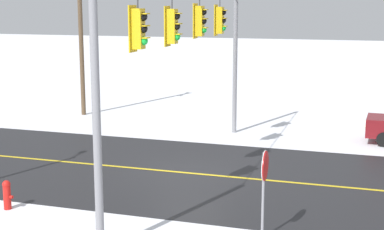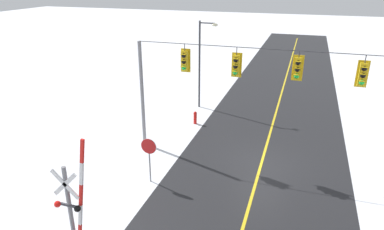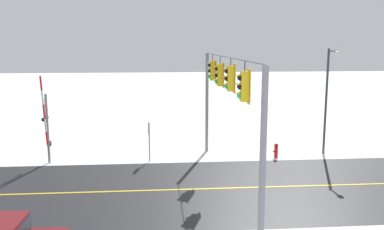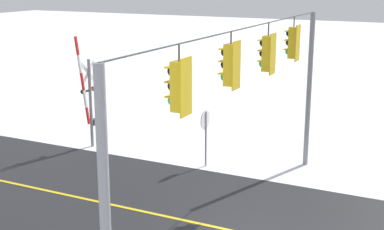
% 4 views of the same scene
% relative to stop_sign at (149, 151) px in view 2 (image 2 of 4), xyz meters
% --- Properties ---
extents(ground_plane, '(160.00, 160.00, 0.00)m').
position_rel_stop_sign_xyz_m(ground_plane, '(4.98, 3.62, -1.71)').
color(ground_plane, white).
extents(road_asphalt, '(9.00, 80.00, 0.01)m').
position_rel_stop_sign_xyz_m(road_asphalt, '(4.98, 9.62, -1.71)').
color(road_asphalt, black).
rests_on(road_asphalt, ground).
extents(lane_centre_line, '(0.14, 72.00, 0.01)m').
position_rel_stop_sign_xyz_m(lane_centre_line, '(4.98, 9.62, -1.70)').
color(lane_centre_line, gold).
rests_on(lane_centre_line, ground).
extents(signal_span, '(14.20, 0.47, 6.22)m').
position_rel_stop_sign_xyz_m(signal_span, '(4.90, 3.61, 2.68)').
color(signal_span, gray).
rests_on(signal_span, ground).
extents(stop_sign, '(0.80, 0.09, 2.35)m').
position_rel_stop_sign_xyz_m(stop_sign, '(0.00, 0.00, 0.00)').
color(stop_sign, gray).
rests_on(stop_sign, ground).
extents(railroad_crossing, '(1.38, 0.31, 5.08)m').
position_rel_stop_sign_xyz_m(railroad_crossing, '(-0.05, -5.76, 0.62)').
color(railroad_crossing, gray).
rests_on(railroad_crossing, ground).
extents(streetlamp_near, '(1.39, 0.28, 6.50)m').
position_rel_stop_sign_xyz_m(streetlamp_near, '(-0.60, 10.83, 2.20)').
color(streetlamp_near, '#38383D').
rests_on(streetlamp_near, ground).
extents(fire_hydrant, '(0.24, 0.31, 0.88)m').
position_rel_stop_sign_xyz_m(fire_hydrant, '(-0.10, 7.59, -1.25)').
color(fire_hydrant, red).
rests_on(fire_hydrant, ground).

